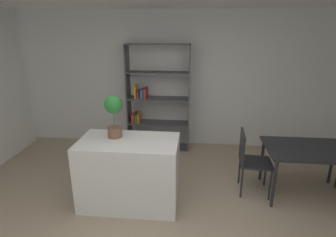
# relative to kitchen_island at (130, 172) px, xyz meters

# --- Properties ---
(ground_plane) EXTENTS (10.27, 10.27, 0.00)m
(ground_plane) POSITION_rel_kitchen_island_xyz_m (0.47, -0.63, -0.46)
(ground_plane) COLOR tan
(back_partition) EXTENTS (7.46, 0.06, 2.69)m
(back_partition) POSITION_rel_kitchen_island_xyz_m (0.47, 2.20, 0.88)
(back_partition) COLOR silver
(back_partition) RESTS_ON ground_plane
(kitchen_island) EXTENTS (1.31, 0.75, 0.93)m
(kitchen_island) POSITION_rel_kitchen_island_xyz_m (0.00, 0.00, 0.00)
(kitchen_island) COLOR white
(kitchen_island) RESTS_ON ground_plane
(potted_plant_on_island) EXTENTS (0.23, 0.23, 0.57)m
(potted_plant_on_island) POSITION_rel_kitchen_island_xyz_m (-0.20, 0.11, 0.80)
(potted_plant_on_island) COLOR brown
(potted_plant_on_island) RESTS_ON kitchen_island
(open_bookshelf) EXTENTS (1.22, 0.36, 2.07)m
(open_bookshelf) POSITION_rel_kitchen_island_xyz_m (0.05, 1.90, 0.48)
(open_bookshelf) COLOR #4C4C51
(open_bookshelf) RESTS_ON ground_plane
(dining_table) EXTENTS (1.18, 0.84, 0.73)m
(dining_table) POSITION_rel_kitchen_island_xyz_m (2.47, 0.43, 0.20)
(dining_table) COLOR #232328
(dining_table) RESTS_ON ground_plane
(dining_chair_island_side) EXTENTS (0.48, 0.47, 0.93)m
(dining_chair_island_side) POSITION_rel_kitchen_island_xyz_m (1.66, 0.44, 0.10)
(dining_chair_island_side) COLOR #232328
(dining_chair_island_side) RESTS_ON ground_plane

